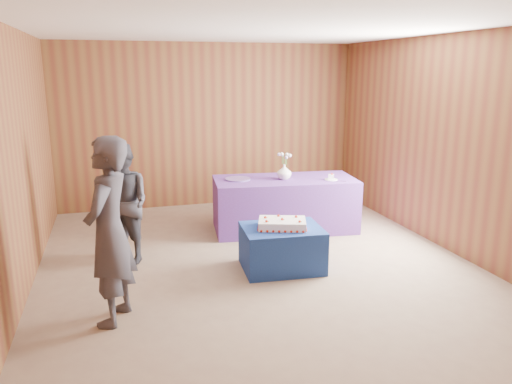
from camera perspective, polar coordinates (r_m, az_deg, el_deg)
name	(u,v)px	position (r m, az deg, el deg)	size (l,w,h in m)	color
ground	(259,267)	(5.95, 0.32, -8.52)	(6.00, 6.00, 0.00)	#85725C
room_shell	(259,113)	(5.52, 0.35, 9.05)	(5.04, 6.04, 2.72)	brown
cake_table	(282,248)	(5.82, 2.97, -6.41)	(0.90, 0.70, 0.50)	navy
serving_table	(285,204)	(7.20, 3.29, -1.39)	(2.00, 0.90, 0.75)	#5E3697
sheet_cake	(282,224)	(5.72, 3.01, -3.64)	(0.65, 0.53, 0.13)	white
vase	(284,172)	(7.06, 3.24, 2.32)	(0.20, 0.20, 0.21)	white
flower_spray	(284,155)	(7.02, 3.27, 4.25)	(0.21, 0.21, 0.16)	#346E2C
platter	(238,179)	(7.04, -2.10, 1.49)	(0.36, 0.36, 0.02)	#694E9C
plate	(331,180)	(7.10, 8.57, 1.41)	(0.18, 0.18, 0.01)	white
cake_slice	(331,177)	(7.09, 8.59, 1.74)	(0.10, 0.09, 0.09)	white
knife	(336,181)	(7.04, 9.17, 1.25)	(0.26, 0.02, 0.00)	#BDBCC1
guest_left	(109,232)	(4.63, -16.43, -4.40)	(0.63, 0.41, 1.72)	#36353E
guest_right	(123,204)	(6.07, -14.95, -1.34)	(0.70, 0.55, 1.45)	#34353E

